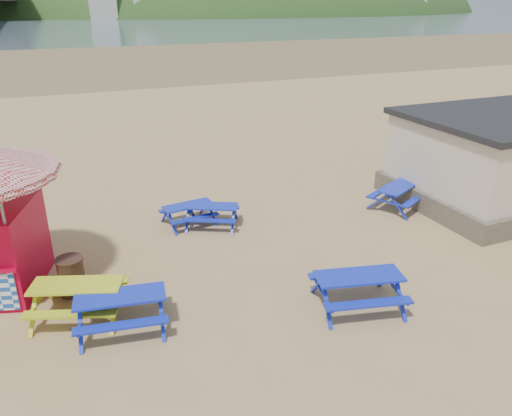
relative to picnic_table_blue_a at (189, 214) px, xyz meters
name	(u,v)px	position (x,y,z in m)	size (l,w,h in m)	color
ground	(248,266)	(0.71, -3.33, -0.34)	(400.00, 400.00, 0.00)	tan
wet_sand	(76,59)	(0.71, 51.67, -0.33)	(400.00, 400.00, 0.00)	olive
sea	(45,21)	(0.71, 166.67, -0.33)	(400.00, 400.00, 0.00)	#495B68
picnic_table_blue_a	(189,214)	(0.00, 0.00, 0.00)	(1.76, 1.49, 0.67)	#121CB1
picnic_table_blue_b	(212,215)	(0.65, -0.41, 0.01)	(2.10, 1.96, 0.70)	#121CB1
picnic_table_blue_c	(399,196)	(7.15, -1.53, 0.07)	(2.41, 2.25, 0.81)	#121CB1
picnic_table_blue_d	(122,311)	(-2.90, -4.78, 0.07)	(2.19, 1.88, 0.82)	#121CB1
picnic_table_blue_e	(358,291)	(2.37, -6.15, 0.09)	(2.36, 2.07, 0.85)	#121CB1
picnic_table_yellow	(79,300)	(-3.74, -3.96, 0.09)	(2.46, 2.23, 0.85)	#AEB717
litter_bin	(72,276)	(-3.80, -2.92, 0.17)	(0.68, 0.68, 0.99)	#3D281B
amenity_block	(509,157)	(11.21, -2.33, 1.23)	(7.40, 5.40, 3.15)	#665B4C
headland_town	(240,35)	(90.71, 226.35, -10.24)	(264.00, 144.00, 108.00)	#2D4C1E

